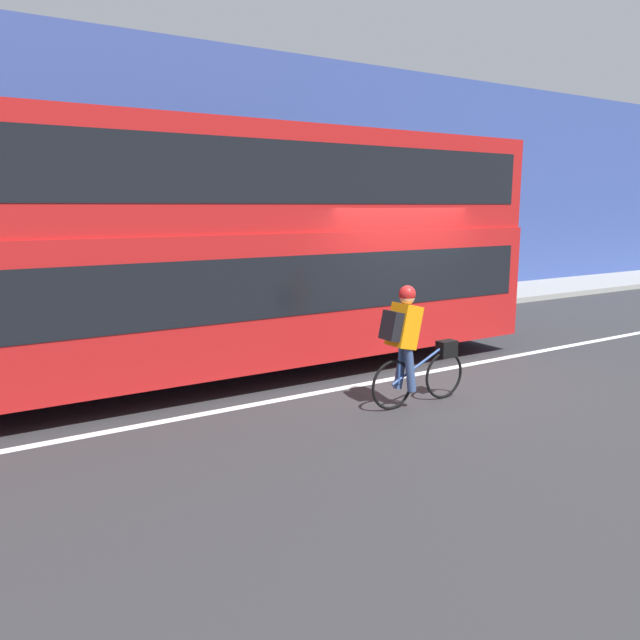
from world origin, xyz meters
TOP-DOWN VIEW (x-y plane):
  - ground_plane at (0.00, 0.00)m, footprint 80.00×80.00m
  - road_center_line at (0.00, -0.15)m, footprint 50.00×0.14m
  - sidewalk_curb at (0.00, 5.02)m, footprint 60.00×2.46m
  - building_facade at (0.00, 6.40)m, footprint 60.00×0.30m
  - bus at (-3.08, 1.34)m, footprint 11.23×2.46m
  - cyclist_on_bike at (-1.03, -1.25)m, footprint 1.51×0.32m

SIDE VIEW (x-z plane):
  - ground_plane at x=0.00m, z-range 0.00..0.00m
  - road_center_line at x=0.00m, z-range 0.00..0.01m
  - sidewalk_curb at x=0.00m, z-range 0.00..0.14m
  - cyclist_on_bike at x=-1.03m, z-range 0.07..1.63m
  - bus at x=-3.08m, z-range 0.22..3.83m
  - building_facade at x=0.00m, z-range 0.00..6.04m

